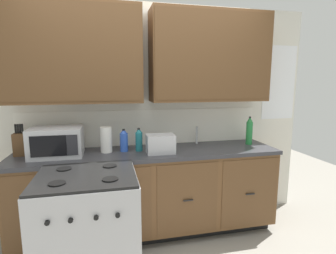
{
  "coord_description": "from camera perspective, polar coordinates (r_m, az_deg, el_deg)",
  "views": [
    {
      "loc": [
        -0.4,
        -2.35,
        1.63
      ],
      "look_at": [
        0.2,
        0.27,
        1.18
      ],
      "focal_mm": 28.28,
      "sensor_mm": 36.0,
      "label": 1
    }
  ],
  "objects": [
    {
      "name": "toaster",
      "position": [
        2.66,
        -1.63,
        -3.66
      ],
      "size": [
        0.28,
        0.18,
        0.19
      ],
      "color": "#B7B7BC",
      "rests_on": "counter_run"
    },
    {
      "name": "paper_towel_roll",
      "position": [
        2.76,
        -13.19,
        -2.67
      ],
      "size": [
        0.12,
        0.12,
        0.26
      ],
      "primitive_type": "cylinder",
      "color": "white",
      "rests_on": "counter_run"
    },
    {
      "name": "counter_run",
      "position": [
        2.92,
        -3.99,
        -13.77
      ],
      "size": [
        2.72,
        0.64,
        0.93
      ],
      "color": "black",
      "rests_on": "ground_plane"
    },
    {
      "name": "stove_range",
      "position": [
        2.34,
        -16.67,
        -20.65
      ],
      "size": [
        0.76,
        0.68,
        0.95
      ],
      "color": "#B7B7BC",
      "rests_on": "ground_plane"
    },
    {
      "name": "wall_unit",
      "position": [
        2.88,
        -4.87,
        10.09
      ],
      "size": [
        3.89,
        0.4,
        2.48
      ],
      "color": "silver",
      "rests_on": "ground_plane"
    },
    {
      "name": "bottle_teal",
      "position": [
        2.76,
        -6.28,
        -2.74
      ],
      "size": [
        0.07,
        0.07,
        0.24
      ],
      "color": "#1E707A",
      "rests_on": "counter_run"
    },
    {
      "name": "microwave",
      "position": [
        2.77,
        -22.85,
        -2.93
      ],
      "size": [
        0.48,
        0.37,
        0.28
      ],
      "color": "#B7B7BC",
      "rests_on": "counter_run"
    },
    {
      "name": "bottle_green",
      "position": [
        3.17,
        17.12,
        -0.8
      ],
      "size": [
        0.07,
        0.07,
        0.32
      ],
      "color": "#237A38",
      "rests_on": "counter_run"
    },
    {
      "name": "sink_faucet",
      "position": [
        3.09,
        6.21,
        -1.75
      ],
      "size": [
        0.02,
        0.02,
        0.2
      ],
      "primitive_type": "cylinder",
      "color": "#B2B5BA",
      "rests_on": "counter_run"
    },
    {
      "name": "knife_block",
      "position": [
        2.96,
        -29.17,
        -3.14
      ],
      "size": [
        0.11,
        0.14,
        0.31
      ],
      "color": "#52361E",
      "rests_on": "counter_run"
    },
    {
      "name": "bottle_blue",
      "position": [
        2.77,
        -9.48,
        -2.87
      ],
      "size": [
        0.08,
        0.08,
        0.23
      ],
      "color": "blue",
      "rests_on": "counter_run"
    },
    {
      "name": "ground_plane",
      "position": [
        2.89,
        -2.9,
        -24.83
      ],
      "size": [
        8.0,
        8.0,
        0.0
      ],
      "primitive_type": "plane",
      "color": "gray"
    }
  ]
}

